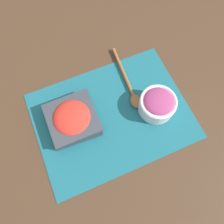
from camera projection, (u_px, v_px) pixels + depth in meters
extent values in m
plane|color=#422D1E|center=(112.00, 116.00, 0.72)|extent=(3.00, 3.00, 0.00)
cube|color=#195B6B|center=(112.00, 116.00, 0.71)|extent=(0.50, 0.37, 0.00)
cube|color=#333842|center=(73.00, 120.00, 0.69)|extent=(0.16, 0.16, 0.04)
cube|color=#333842|center=(72.00, 117.00, 0.67)|extent=(0.15, 0.15, 0.00)
ellipsoid|color=red|center=(72.00, 118.00, 0.67)|extent=(0.12, 0.12, 0.04)
cylinder|color=silver|center=(157.00, 105.00, 0.70)|extent=(0.12, 0.12, 0.06)
torus|color=silver|center=(159.00, 101.00, 0.67)|extent=(0.11, 0.11, 0.01)
ellipsoid|color=#93386B|center=(159.00, 101.00, 0.67)|extent=(0.10, 0.10, 0.03)
cylinder|color=brown|center=(123.00, 73.00, 0.76)|extent=(0.03, 0.21, 0.01)
ellipsoid|color=brown|center=(136.00, 101.00, 0.72)|extent=(0.04, 0.05, 0.02)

